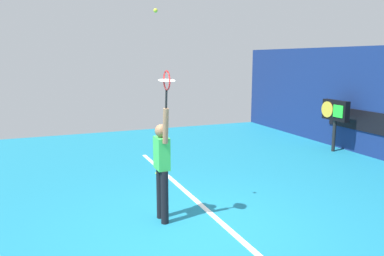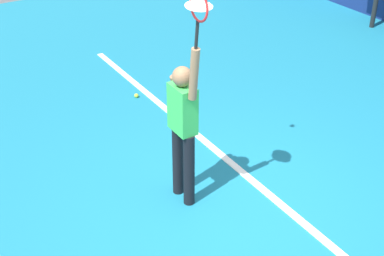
{
  "view_description": "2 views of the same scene",
  "coord_description": "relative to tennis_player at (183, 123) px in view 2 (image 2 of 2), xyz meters",
  "views": [
    {
      "loc": [
        5.54,
        -2.24,
        2.77
      ],
      "look_at": [
        -0.69,
        0.28,
        1.55
      ],
      "focal_mm": 36.05,
      "sensor_mm": 36.0,
      "label": 1
    },
    {
      "loc": [
        4.05,
        -3.03,
        4.07
      ],
      "look_at": [
        -0.3,
        -0.35,
        1.04
      ],
      "focal_mm": 51.75,
      "sensor_mm": 36.0,
      "label": 2
    }
  ],
  "objects": [
    {
      "name": "ground_plane",
      "position": [
        0.48,
        0.35,
        -1.01
      ],
      "size": [
        18.0,
        18.0,
        0.0
      ],
      "primitive_type": "plane",
      "color": "teal"
    },
    {
      "name": "court_baseline",
      "position": [
        0.48,
        0.89,
        -1.01
      ],
      "size": [
        10.0,
        0.1,
        0.01
      ],
      "primitive_type": "cube",
      "color": "white",
      "rests_on": "ground_plane"
    },
    {
      "name": "tennis_player",
      "position": [
        0.0,
        0.0,
        0.0
      ],
      "size": [
        0.55,
        0.31,
        1.99
      ],
      "color": "black",
      "rests_on": "ground_plane"
    },
    {
      "name": "tennis_racket",
      "position": [
        0.31,
        -0.0,
        1.38
      ],
      "size": [
        0.35,
        0.27,
        0.62
      ],
      "color": "black"
    },
    {
      "name": "spare_ball",
      "position": [
        -2.6,
        0.68,
        -0.98
      ],
      "size": [
        0.07,
        0.07,
        0.07
      ],
      "primitive_type": "sphere",
      "color": "#CCE033",
      "rests_on": "ground_plane"
    }
  ]
}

